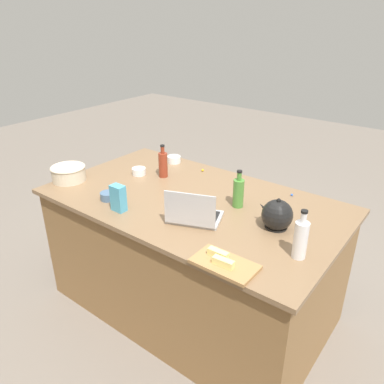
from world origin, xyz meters
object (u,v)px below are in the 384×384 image
object	(u,v)px
laptop	(193,214)
ramekin_small	(139,171)
bottle_vinegar	(301,239)
bottle_soy	(163,164)
butter_stick_right	(223,262)
ramekin_medium	(174,159)
mixing_bowl_large	(69,173)
bottle_olive	(238,192)
butter_stick_left	(218,254)
kettle	(277,215)
cutting_board	(225,264)
candy_bag	(118,198)
ramekin_wide	(108,196)

from	to	relation	value
laptop	ramekin_small	distance (m)	0.83
bottle_vinegar	bottle_soy	bearing A→B (deg)	-16.64
butter_stick_right	ramekin_medium	world-z (taller)	same
mixing_bowl_large	ramekin_medium	world-z (taller)	mixing_bowl_large
ramekin_medium	butter_stick_right	bearing A→B (deg)	139.25
bottle_olive	butter_stick_left	distance (m)	0.61
kettle	butter_stick_right	xyz separation A→B (m)	(0.03, 0.51, -0.04)
butter_stick_left	bottle_soy	bearing A→B (deg)	-34.53
bottle_olive	ramekin_medium	size ratio (longest dim) A/B	2.27
kettle	butter_stick_left	distance (m)	0.47
bottle_vinegar	butter_stick_left	distance (m)	0.42
laptop	butter_stick_left	distance (m)	0.41
bottle_vinegar	ramekin_small	world-z (taller)	bottle_vinegar
butter_stick_left	ramekin_small	world-z (taller)	butter_stick_left
kettle	ramekin_medium	bearing A→B (deg)	-21.56
mixing_bowl_large	cutting_board	xyz separation A→B (m)	(-1.49, 0.18, -0.05)
bottle_vinegar	candy_bag	xyz separation A→B (m)	(1.10, 0.21, -0.02)
bottle_vinegar	butter_stick_right	xyz separation A→B (m)	(0.25, 0.31, -0.07)
cutting_board	butter_stick_left	world-z (taller)	butter_stick_left
kettle	butter_stick_right	bearing A→B (deg)	86.92
laptop	mixing_bowl_large	bearing A→B (deg)	3.76
cutting_board	butter_stick_left	distance (m)	0.07
kettle	candy_bag	distance (m)	0.96
bottle_vinegar	ramekin_medium	size ratio (longest dim) A/B	2.46
bottle_vinegar	butter_stick_right	size ratio (longest dim) A/B	2.43
bottle_soy	butter_stick_left	world-z (taller)	bottle_soy
kettle	cutting_board	world-z (taller)	kettle
laptop	butter_stick_left	xyz separation A→B (m)	(-0.33, 0.23, -0.01)
laptop	mixing_bowl_large	size ratio (longest dim) A/B	1.47
bottle_olive	butter_stick_left	world-z (taller)	bottle_olive
laptop	kettle	xyz separation A→B (m)	(-0.42, -0.23, 0.03)
bottle_olive	ramekin_small	distance (m)	0.88
bottle_soy	bottle_vinegar	size ratio (longest dim) A/B	0.93
kettle	ramekin_small	bearing A→B (deg)	-4.26
ramekin_wide	candy_bag	bearing A→B (deg)	160.64
laptop	kettle	bearing A→B (deg)	-151.01
mixing_bowl_large	kettle	world-z (taller)	kettle
ramekin_small	butter_stick_left	bearing A→B (deg)	153.33
bottle_vinegar	ramekin_wide	bearing A→B (deg)	6.66
ramekin_wide	laptop	bearing A→B (deg)	-169.87
bottle_soy	kettle	bearing A→B (deg)	170.29
bottle_soy	cutting_board	bearing A→B (deg)	146.07
bottle_vinegar	butter_stick_right	world-z (taller)	bottle_vinegar
bottle_olive	ramekin_medium	bearing A→B (deg)	-23.25
laptop	butter_stick_right	xyz separation A→B (m)	(-0.39, 0.28, -0.01)
ramekin_small	ramekin_wide	distance (m)	0.46
cutting_board	ramekin_small	bearing A→B (deg)	-26.47
bottle_olive	bottle_soy	world-z (taller)	bottle_soy
bottle_olive	ramekin_wide	xyz separation A→B (m)	(0.73, 0.44, -0.07)
cutting_board	candy_bag	world-z (taller)	candy_bag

